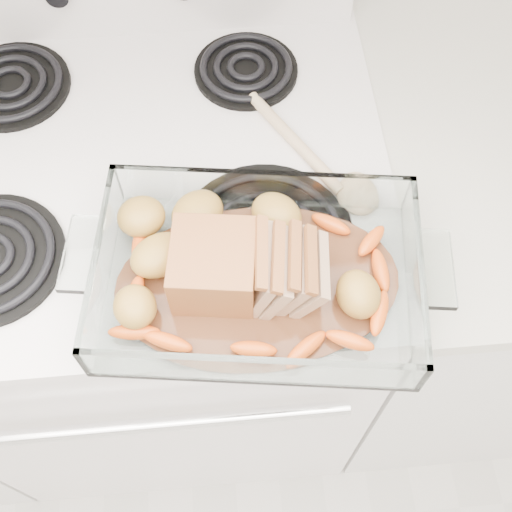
{
  "coord_description": "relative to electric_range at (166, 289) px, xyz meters",
  "views": [
    {
      "loc": [
        0.14,
        1.04,
        1.71
      ],
      "look_at": [
        0.17,
        1.44,
        0.99
      ],
      "focal_mm": 45.0,
      "sensor_mm": 36.0,
      "label": 1
    }
  ],
  "objects": [
    {
      "name": "electric_range",
      "position": [
        0.0,
        0.0,
        0.0
      ],
      "size": [
        0.78,
        0.7,
        1.12
      ],
      "color": "white",
      "rests_on": "ground"
    },
    {
      "name": "counter_right",
      "position": [
        0.66,
        -0.0,
        -0.02
      ],
      "size": [
        0.58,
        0.68,
        0.93
      ],
      "color": "white",
      "rests_on": "ground"
    },
    {
      "name": "baking_dish",
      "position": [
        0.17,
        -0.24,
        0.48
      ],
      "size": [
        0.41,
        0.27,
        0.08
      ],
      "rotation": [
        0.0,
        0.0,
        -0.14
      ],
      "color": "white",
      "rests_on": "electric_range"
    },
    {
      "name": "pork_roast",
      "position": [
        0.14,
        -0.24,
        0.51
      ],
      "size": [
        0.2,
        0.11,
        0.09
      ],
      "rotation": [
        0.0,
        0.0,
        -0.18
      ],
      "color": "brown",
      "rests_on": "baking_dish"
    },
    {
      "name": "roast_vegetables",
      "position": [
        0.17,
        -0.2,
        0.49
      ],
      "size": [
        0.4,
        0.22,
        0.05
      ],
      "rotation": [
        0.0,
        0.0,
        -0.26
      ],
      "color": "orange",
      "rests_on": "baking_dish"
    },
    {
      "name": "wooden_spoon",
      "position": [
        0.3,
        -0.06,
        0.46
      ],
      "size": [
        0.17,
        0.24,
        0.02
      ],
      "rotation": [
        0.0,
        0.0,
        0.54
      ],
      "color": "tan",
      "rests_on": "electric_range"
    }
  ]
}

